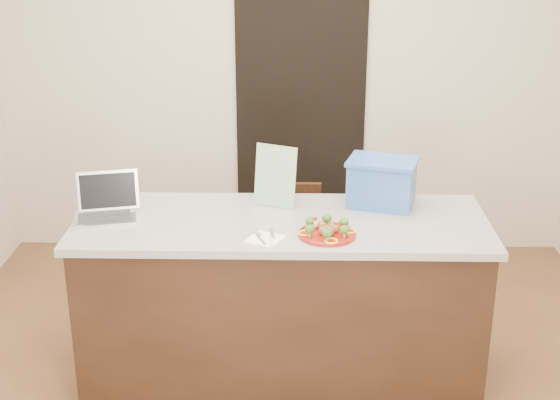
{
  "coord_description": "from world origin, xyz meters",
  "views": [
    {
      "loc": [
        0.07,
        -3.33,
        2.39
      ],
      "look_at": [
        -0.01,
        0.2,
        1.05
      ],
      "focal_mm": 50.0,
      "sensor_mm": 36.0,
      "label": 1
    }
  ],
  "objects_px": {
    "island": "(281,302)",
    "laptop": "(106,205)",
    "chair": "(290,244)",
    "blue_box": "(382,182)",
    "yogurt_bottle": "(314,226)",
    "plate": "(327,234)",
    "napkin": "(265,239)"
  },
  "relations": [
    {
      "from": "island",
      "to": "laptop",
      "type": "height_order",
      "value": "laptop"
    },
    {
      "from": "island",
      "to": "chair",
      "type": "distance_m",
      "value": 0.7
    },
    {
      "from": "blue_box",
      "to": "yogurt_bottle",
      "type": "bearing_deg",
      "value": -118.22
    },
    {
      "from": "blue_box",
      "to": "laptop",
      "type": "bearing_deg",
      "value": -156.71
    },
    {
      "from": "yogurt_bottle",
      "to": "chair",
      "type": "distance_m",
      "value": 0.98
    },
    {
      "from": "plate",
      "to": "island",
      "type": "bearing_deg",
      "value": 138.57
    },
    {
      "from": "yogurt_bottle",
      "to": "blue_box",
      "type": "bearing_deg",
      "value": 45.64
    },
    {
      "from": "napkin",
      "to": "chair",
      "type": "xyz_separation_m",
      "value": [
        0.11,
        0.94,
        -0.45
      ]
    },
    {
      "from": "island",
      "to": "blue_box",
      "type": "distance_m",
      "value": 0.81
    },
    {
      "from": "laptop",
      "to": "napkin",
      "type": "bearing_deg",
      "value": -32.58
    },
    {
      "from": "chair",
      "to": "island",
      "type": "bearing_deg",
      "value": -93.24
    },
    {
      "from": "plate",
      "to": "laptop",
      "type": "relative_size",
      "value": 0.8
    },
    {
      "from": "yogurt_bottle",
      "to": "napkin",
      "type": "bearing_deg",
      "value": -157.08
    },
    {
      "from": "laptop",
      "to": "blue_box",
      "type": "xyz_separation_m",
      "value": [
        1.39,
        0.17,
        0.07
      ]
    },
    {
      "from": "yogurt_bottle",
      "to": "chair",
      "type": "height_order",
      "value": "yogurt_bottle"
    },
    {
      "from": "yogurt_bottle",
      "to": "blue_box",
      "type": "xyz_separation_m",
      "value": [
        0.35,
        0.36,
        0.1
      ]
    },
    {
      "from": "plate",
      "to": "napkin",
      "type": "distance_m",
      "value": 0.29
    },
    {
      "from": "yogurt_bottle",
      "to": "blue_box",
      "type": "height_order",
      "value": "blue_box"
    },
    {
      "from": "napkin",
      "to": "blue_box",
      "type": "relative_size",
      "value": 0.37
    },
    {
      "from": "napkin",
      "to": "yogurt_bottle",
      "type": "distance_m",
      "value": 0.25
    },
    {
      "from": "plate",
      "to": "yogurt_bottle",
      "type": "bearing_deg",
      "value": 141.5
    },
    {
      "from": "napkin",
      "to": "plate",
      "type": "bearing_deg",
      "value": 10.04
    },
    {
      "from": "plate",
      "to": "chair",
      "type": "bearing_deg",
      "value": 101.45
    },
    {
      "from": "island",
      "to": "plate",
      "type": "xyz_separation_m",
      "value": [
        0.22,
        -0.19,
        0.47
      ]
    },
    {
      "from": "yogurt_bottle",
      "to": "chair",
      "type": "xyz_separation_m",
      "value": [
        -0.12,
        0.85,
        -0.48
      ]
    },
    {
      "from": "yogurt_bottle",
      "to": "laptop",
      "type": "xyz_separation_m",
      "value": [
        -1.04,
        0.19,
        0.03
      ]
    },
    {
      "from": "napkin",
      "to": "laptop",
      "type": "bearing_deg",
      "value": 160.65
    },
    {
      "from": "yogurt_bottle",
      "to": "plate",
      "type": "bearing_deg",
      "value": -38.5
    },
    {
      "from": "plate",
      "to": "blue_box",
      "type": "xyz_separation_m",
      "value": [
        0.29,
        0.41,
        0.12
      ]
    },
    {
      "from": "napkin",
      "to": "chair",
      "type": "distance_m",
      "value": 1.05
    },
    {
      "from": "laptop",
      "to": "chair",
      "type": "relative_size",
      "value": 0.41
    },
    {
      "from": "island",
      "to": "blue_box",
      "type": "relative_size",
      "value": 5.12
    }
  ]
}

